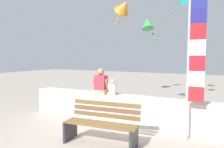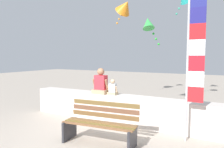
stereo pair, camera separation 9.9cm
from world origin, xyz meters
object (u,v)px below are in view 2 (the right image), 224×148
Objects in this scene: person_child at (113,89)px; kite_orange at (125,7)px; park_bench at (101,124)px; kite_green at (148,24)px; flag_banner at (193,56)px; person_adult at (101,84)px.

kite_orange is (-1.02, 2.92, 3.03)m from person_child.
kite_green reaches higher than park_bench.
person_adult is at bearing 170.03° from flag_banner.
kite_orange is (-1.43, 1.10, 0.95)m from kite_green.
park_bench is at bearing -88.19° from kite_green.
person_adult is 2.79m from kite_green.
person_adult is at bearing -179.94° from person_child.
park_bench is at bearing -58.26° from person_adult.
person_child is at bearing 0.06° from person_adult.
kite_green is 0.86× the size of kite_orange.
person_adult is at bearing -78.13° from kite_orange.
kite_orange is at bearing 133.96° from flag_banner.
flag_banner is 3.14m from kite_green.
kite_orange is at bearing 109.24° from person_child.
kite_green is (-1.84, 2.29, 1.13)m from flag_banner.
kite_orange is at bearing 142.40° from kite_green.
flag_banner is (2.66, -0.47, 0.82)m from person_adult.
person_child is 0.45× the size of kite_green.
park_bench is 3.71× the size of person_child.
park_bench is 1.67m from person_child.
kite_orange reaches higher than park_bench.
kite_orange is at bearing 101.87° from person_adult.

